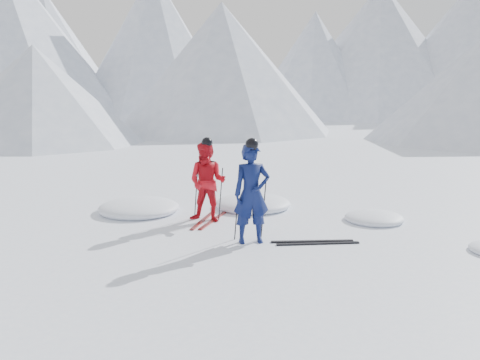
{
  "coord_description": "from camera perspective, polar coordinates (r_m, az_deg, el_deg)",
  "views": [
    {
      "loc": [
        -1.68,
        -10.6,
        3.11
      ],
      "look_at": [
        -2.0,
        0.5,
        1.1
      ],
      "focal_mm": 38.0,
      "sensor_mm": 36.0,
      "label": 1
    }
  ],
  "objects": [
    {
      "name": "ground",
      "position": [
        11.17,
        10.27,
        -6.07
      ],
      "size": [
        160.0,
        160.0,
        0.0
      ],
      "primitive_type": "plane",
      "color": "white",
      "rests_on": "ground"
    },
    {
      "name": "ski_worn_left",
      "position": [
        12.14,
        -4.19,
        -4.54
      ],
      "size": [
        0.43,
        1.68,
        0.03
      ],
      "primitive_type": "cube",
      "rotation": [
        0.0,
        0.0,
        -0.2
      ],
      "color": "black",
      "rests_on": "ground"
    },
    {
      "name": "snow_lumps",
      "position": [
        12.89,
        -1.09,
        -3.71
      ],
      "size": [
        9.21,
        5.15,
        0.45
      ],
      "color": "white",
      "rests_on": "ground"
    },
    {
      "name": "ski_loose_a",
      "position": [
        10.6,
        8.11,
        -6.83
      ],
      "size": [
        1.7,
        0.23,
        0.03
      ],
      "primitive_type": "cube",
      "rotation": [
        0.0,
        0.0,
        1.66
      ],
      "color": "black",
      "rests_on": "ground"
    },
    {
      "name": "ski_loose_b",
      "position": [
        10.47,
        8.75,
        -7.06
      ],
      "size": [
        1.7,
        0.29,
        0.03
      ],
      "primitive_type": "cube",
      "rotation": [
        0.0,
        0.0,
        1.69
      ],
      "color": "black",
      "rests_on": "ground"
    },
    {
      "name": "pole_red_left",
      "position": [
        12.26,
        -4.95,
        -1.45
      ],
      "size": [
        0.12,
        0.1,
        1.26
      ],
      "primitive_type": "cylinder",
      "rotation": [
        0.06,
        0.08,
        0.0
      ],
      "color": "black",
      "rests_on": "ground"
    },
    {
      "name": "skier_blue",
      "position": [
        10.24,
        1.32,
        -1.54
      ],
      "size": [
        0.83,
        0.64,
        2.03
      ],
      "primitive_type": "imported",
      "rotation": [
        0.0,
        0.0,
        0.22
      ],
      "color": "#0B1546",
      "rests_on": "ground"
    },
    {
      "name": "pole_blue_right",
      "position": [
        10.56,
        2.68,
        -3.07
      ],
      "size": [
        0.13,
        0.08,
        1.35
      ],
      "primitive_type": "cylinder",
      "rotation": [
        -0.04,
        0.08,
        0.0
      ],
      "color": "black",
      "rests_on": "ground"
    },
    {
      "name": "pole_blue_left",
      "position": [
        10.46,
        -0.33,
        -3.18
      ],
      "size": [
        0.13,
        0.09,
        1.35
      ],
      "primitive_type": "cylinder",
      "rotation": [
        0.05,
        0.08,
        0.0
      ],
      "color": "black",
      "rests_on": "ground"
    },
    {
      "name": "mountain_range",
      "position": [
        46.64,
        11.1,
        14.53
      ],
      "size": [
        106.15,
        62.94,
        15.53
      ],
      "color": "#B2BCD1",
      "rests_on": "ground"
    },
    {
      "name": "pole_red_right",
      "position": [
        12.11,
        -2.18,
        -1.57
      ],
      "size": [
        0.12,
        0.09,
        1.26
      ],
      "primitive_type": "cylinder",
      "rotation": [
        -0.05,
        0.08,
        0.0
      ],
      "color": "black",
      "rests_on": "ground"
    },
    {
      "name": "skier_red",
      "position": [
        11.93,
        -3.68,
        -0.23
      ],
      "size": [
        1.06,
        0.91,
        1.89
      ],
      "primitive_type": "imported",
      "rotation": [
        0.0,
        0.0,
        -0.24
      ],
      "color": "red",
      "rests_on": "ground"
    },
    {
      "name": "ski_worn_right",
      "position": [
        12.12,
        -3.06,
        -4.55
      ],
      "size": [
        0.54,
        1.66,
        0.03
      ],
      "primitive_type": "cube",
      "rotation": [
        0.0,
        0.0,
        -0.27
      ],
      "color": "black",
      "rests_on": "ground"
    }
  ]
}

